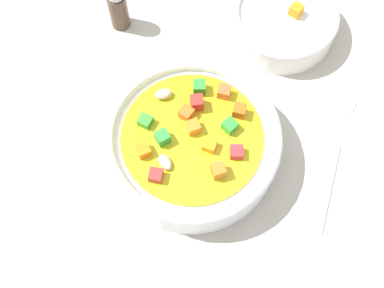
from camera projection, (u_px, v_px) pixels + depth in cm
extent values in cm
cube|color=#BAB2A0|center=(192.00, 156.00, 62.69)|extent=(140.00, 140.00, 2.00)
cylinder|color=white|center=(192.00, 146.00, 59.63)|extent=(20.79, 20.79, 4.66)
torus|color=white|center=(192.00, 136.00, 57.07)|extent=(21.06, 21.06, 1.52)
cylinder|color=gold|center=(192.00, 137.00, 57.30)|extent=(16.73, 16.73, 0.40)
cube|color=orange|center=(144.00, 150.00, 55.78)|extent=(2.02, 2.02, 1.21)
ellipsoid|color=beige|center=(164.00, 94.00, 58.70)|extent=(2.41, 2.05, 1.10)
cube|color=green|center=(198.00, 87.00, 58.86)|extent=(1.68, 1.68, 1.49)
cube|color=orange|center=(186.00, 113.00, 57.59)|extent=(1.97, 1.97, 1.28)
cube|color=orange|center=(210.00, 145.00, 56.09)|extent=(1.76, 1.76, 1.07)
cube|color=red|center=(197.00, 103.00, 57.90)|extent=(1.80, 1.80, 1.70)
cube|color=#E05D2C|center=(224.00, 92.00, 58.67)|extent=(1.63, 1.63, 1.35)
cube|color=green|center=(145.00, 121.00, 57.32)|extent=(1.87, 1.87, 1.05)
cube|color=orange|center=(197.00, 127.00, 56.85)|extent=(1.99, 1.99, 1.31)
cube|color=orange|center=(218.00, 170.00, 54.58)|extent=(1.95, 1.95, 1.66)
cube|color=red|center=(237.00, 152.00, 55.74)|extent=(1.63, 1.63, 1.13)
cube|color=red|center=(156.00, 175.00, 54.59)|extent=(1.53, 1.53, 1.21)
ellipsoid|color=beige|center=(165.00, 162.00, 55.36)|extent=(2.30, 2.42, 0.93)
cube|color=#EC5B18|center=(239.00, 111.00, 57.60)|extent=(1.65, 1.65, 1.49)
cube|color=green|center=(162.00, 137.00, 56.27)|extent=(2.05, 2.05, 1.47)
cube|color=green|center=(230.00, 126.00, 56.95)|extent=(2.05, 2.05, 1.26)
cylinder|color=silver|center=(330.00, 188.00, 59.62)|extent=(2.52, 11.79, 0.61)
ellipsoid|color=silver|center=(349.00, 103.00, 64.05)|extent=(2.71, 3.35, 0.92)
cylinder|color=white|center=(282.00, 23.00, 67.38)|extent=(14.41, 14.41, 3.56)
torus|color=white|center=(285.00, 14.00, 65.48)|extent=(14.55, 14.55, 1.15)
cube|color=orange|center=(296.00, 10.00, 65.14)|extent=(2.08, 2.08, 1.51)
cylinder|color=#4C3828|center=(119.00, 11.00, 66.93)|extent=(2.63, 2.63, 5.66)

